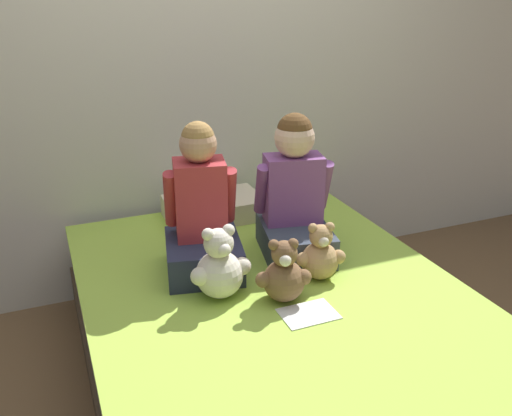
# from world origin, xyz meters

# --- Properties ---
(ground_plane) EXTENTS (14.00, 14.00, 0.00)m
(ground_plane) POSITION_xyz_m (0.00, 0.00, 0.00)
(ground_plane) COLOR brown
(wall_behind_bed) EXTENTS (8.00, 0.06, 2.50)m
(wall_behind_bed) POSITION_xyz_m (0.00, 1.09, 1.25)
(wall_behind_bed) COLOR silver
(wall_behind_bed) RESTS_ON ground_plane
(bed) EXTENTS (1.51, 2.01, 0.48)m
(bed) POSITION_xyz_m (0.00, 0.00, 0.24)
(bed) COLOR #473828
(bed) RESTS_ON ground_plane
(child_on_left) EXTENTS (0.38, 0.41, 0.65)m
(child_on_left) POSITION_xyz_m (-0.22, 0.30, 0.72)
(child_on_left) COLOR #282D47
(child_on_left) RESTS_ON bed
(child_on_right) EXTENTS (0.38, 0.45, 0.64)m
(child_on_right) POSITION_xyz_m (0.22, 0.31, 0.74)
(child_on_right) COLOR #384251
(child_on_right) RESTS_ON bed
(teddy_bear_held_by_left_child) EXTENTS (0.25, 0.19, 0.30)m
(teddy_bear_held_by_left_child) POSITION_xyz_m (-0.22, 0.06, 0.60)
(teddy_bear_held_by_left_child) COLOR silver
(teddy_bear_held_by_left_child) RESTS_ON bed
(teddy_bear_held_by_right_child) EXTENTS (0.21, 0.16, 0.25)m
(teddy_bear_held_by_right_child) POSITION_xyz_m (0.21, 0.04, 0.58)
(teddy_bear_held_by_right_child) COLOR tan
(teddy_bear_held_by_right_child) RESTS_ON bed
(teddy_bear_between_children) EXTENTS (0.22, 0.17, 0.26)m
(teddy_bear_between_children) POSITION_xyz_m (-0.01, -0.06, 0.59)
(teddy_bear_between_children) COLOR brown
(teddy_bear_between_children) RESTS_ON bed
(pillow_at_headboard) EXTENTS (0.50, 0.31, 0.11)m
(pillow_at_headboard) POSITION_xyz_m (0.00, 0.82, 0.53)
(pillow_at_headboard) COLOR beige
(pillow_at_headboard) RESTS_ON bed
(sign_card) EXTENTS (0.21, 0.15, 0.00)m
(sign_card) POSITION_xyz_m (0.04, -0.19, 0.48)
(sign_card) COLOR white
(sign_card) RESTS_ON bed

